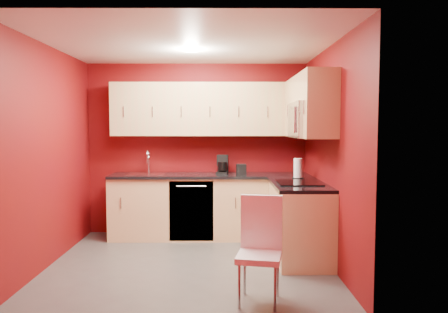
{
  "coord_description": "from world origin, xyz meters",
  "views": [
    {
      "loc": [
        0.37,
        -4.95,
        1.59
      ],
      "look_at": [
        0.39,
        0.55,
        1.2
      ],
      "focal_mm": 35.0,
      "sensor_mm": 36.0,
      "label": 1
    }
  ],
  "objects_px": {
    "napkin_holder": "(241,169)",
    "paper_towel": "(298,168)",
    "microwave": "(309,120)",
    "coffee_maker": "(222,164)",
    "sink": "(147,172)",
    "dining_chair": "(259,251)"
  },
  "relations": [
    {
      "from": "paper_towel",
      "to": "dining_chair",
      "type": "distance_m",
      "value": 2.01
    },
    {
      "from": "coffee_maker",
      "to": "dining_chair",
      "type": "distance_m",
      "value": 2.47
    },
    {
      "from": "coffee_maker",
      "to": "paper_towel",
      "type": "height_order",
      "value": "coffee_maker"
    },
    {
      "from": "coffee_maker",
      "to": "dining_chair",
      "type": "height_order",
      "value": "coffee_maker"
    },
    {
      "from": "coffee_maker",
      "to": "napkin_holder",
      "type": "distance_m",
      "value": 0.31
    },
    {
      "from": "napkin_holder",
      "to": "paper_towel",
      "type": "xyz_separation_m",
      "value": [
        0.72,
        -0.43,
        0.06
      ]
    },
    {
      "from": "napkin_holder",
      "to": "paper_towel",
      "type": "relative_size",
      "value": 0.56
    },
    {
      "from": "microwave",
      "to": "coffee_maker",
      "type": "relative_size",
      "value": 2.86
    },
    {
      "from": "paper_towel",
      "to": "napkin_holder",
      "type": "bearing_deg",
      "value": 149.32
    },
    {
      "from": "microwave",
      "to": "dining_chair",
      "type": "bearing_deg",
      "value": -117.8
    },
    {
      "from": "sink",
      "to": "paper_towel",
      "type": "height_order",
      "value": "sink"
    },
    {
      "from": "microwave",
      "to": "coffee_maker",
      "type": "bearing_deg",
      "value": 134.0
    },
    {
      "from": "paper_towel",
      "to": "coffee_maker",
      "type": "bearing_deg",
      "value": 150.35
    },
    {
      "from": "microwave",
      "to": "napkin_holder",
      "type": "distance_m",
      "value": 1.37
    },
    {
      "from": "coffee_maker",
      "to": "paper_towel",
      "type": "bearing_deg",
      "value": -22.36
    },
    {
      "from": "microwave",
      "to": "paper_towel",
      "type": "relative_size",
      "value": 2.93
    },
    {
      "from": "coffee_maker",
      "to": "microwave",
      "type": "bearing_deg",
      "value": -38.71
    },
    {
      "from": "paper_towel",
      "to": "dining_chair",
      "type": "xyz_separation_m",
      "value": [
        -0.66,
        -1.81,
        -0.56
      ]
    },
    {
      "from": "dining_chair",
      "to": "coffee_maker",
      "type": "bearing_deg",
      "value": 109.24
    },
    {
      "from": "sink",
      "to": "dining_chair",
      "type": "bearing_deg",
      "value": -58.88
    },
    {
      "from": "coffee_maker",
      "to": "napkin_holder",
      "type": "relative_size",
      "value": 1.82
    },
    {
      "from": "coffee_maker",
      "to": "paper_towel",
      "type": "xyz_separation_m",
      "value": [
        0.99,
        -0.56,
        -0.0
      ]
    }
  ]
}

